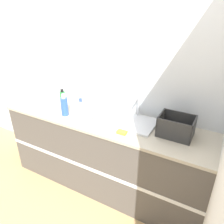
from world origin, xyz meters
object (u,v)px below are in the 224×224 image
(bottle_blue, at_px, (64,106))
(bottle_green, at_px, (63,97))
(paper_towel_roll, at_px, (96,106))
(bottle_clear, at_px, (81,107))
(sink, at_px, (132,121))
(dish_rack, at_px, (176,128))

(bottle_blue, bearing_deg, bottle_green, 133.87)
(bottle_blue, height_order, bottle_green, bottle_blue)
(paper_towel_roll, height_order, bottle_blue, paper_towel_roll)
(bottle_blue, relative_size, bottle_clear, 1.29)
(paper_towel_roll, relative_size, bottle_clear, 1.33)
(paper_towel_roll, bearing_deg, bottle_blue, -158.86)
(sink, relative_size, bottle_green, 2.67)
(bottle_green, bearing_deg, sink, -2.89)
(dish_rack, bearing_deg, bottle_clear, -175.81)
(paper_towel_roll, xyz_separation_m, dish_rack, (0.83, 0.05, -0.05))
(paper_towel_roll, bearing_deg, bottle_clear, -171.21)
(sink, height_order, bottle_blue, sink)
(paper_towel_roll, relative_size, bottle_blue, 1.03)
(sink, distance_m, bottle_green, 0.94)
(dish_rack, bearing_deg, bottle_green, 177.22)
(sink, relative_size, bottle_clear, 2.51)
(bottle_blue, distance_m, bottle_clear, 0.18)
(sink, xyz_separation_m, paper_towel_roll, (-0.39, -0.07, 0.11))
(sink, bearing_deg, dish_rack, -2.54)
(dish_rack, relative_size, bottle_green, 1.76)
(bottle_green, bearing_deg, bottle_blue, -46.13)
(dish_rack, relative_size, bottle_clear, 1.65)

